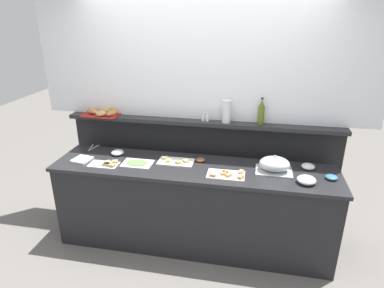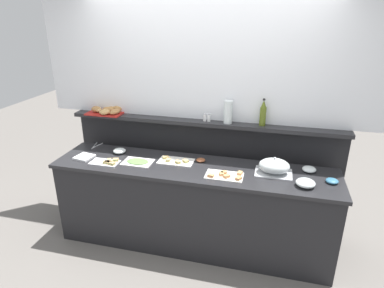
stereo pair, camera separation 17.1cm
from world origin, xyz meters
name	(u,v)px [view 2 (the right image)]	position (x,y,z in m)	size (l,w,h in m)	color
ground_plane	(205,212)	(0.00, 0.60, 0.00)	(12.00, 12.00, 0.00)	slate
buffet_counter	(193,206)	(0.00, 0.00, 0.45)	(2.80, 0.63, 0.90)	black
back_ledge_unit	(203,168)	(0.00, 0.49, 0.65)	(2.95, 0.22, 1.24)	black
upper_wall_panel	(206,54)	(0.00, 0.52, 1.92)	(3.55, 0.08, 1.36)	white
sandwich_platter_side	(107,162)	(-0.85, -0.13, 0.91)	(0.29, 0.16, 0.04)	silver
sandwich_platter_rear	(176,161)	(-0.20, 0.07, 0.91)	(0.36, 0.20, 0.04)	white
sandwich_platter_front	(225,175)	(0.34, -0.12, 0.91)	(0.35, 0.20, 0.04)	white
cold_cuts_platter	(138,162)	(-0.56, -0.04, 0.91)	(0.30, 0.21, 0.02)	white
serving_cloche	(274,167)	(0.77, 0.05, 0.97)	(0.34, 0.24, 0.17)	#B7BABF
glass_bowl_large	(309,169)	(1.09, 0.17, 0.92)	(0.13, 0.13, 0.05)	silver
glass_bowl_medium	(120,151)	(-0.84, 0.13, 0.92)	(0.13, 0.13, 0.05)	silver
glass_bowl_small	(305,183)	(1.04, -0.13, 0.93)	(0.17, 0.17, 0.07)	silver
condiment_bowl_dark	(332,181)	(1.28, -0.01, 0.92)	(0.11, 0.11, 0.04)	teal
condiment_bowl_cream	(201,160)	(0.05, 0.14, 0.92)	(0.09, 0.09, 0.03)	brown
serving_tongs	(96,146)	(-1.19, 0.24, 0.91)	(0.08, 0.18, 0.01)	#B7BABF
napkin_stack	(84,157)	(-1.14, -0.07, 0.91)	(0.17, 0.17, 0.02)	white
olive_oil_bottle	(263,114)	(0.62, 0.43, 1.36)	(0.06, 0.06, 0.28)	#56661E
salt_shaker	(205,117)	(0.02, 0.42, 1.28)	(0.03, 0.03, 0.09)	white
pepper_shaker	(209,118)	(0.07, 0.42, 1.28)	(0.03, 0.03, 0.09)	white
bread_basket	(107,110)	(-1.10, 0.42, 1.28)	(0.40, 0.29, 0.08)	#B2231E
water_carafe	(228,112)	(0.27, 0.42, 1.36)	(0.09, 0.09, 0.24)	silver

